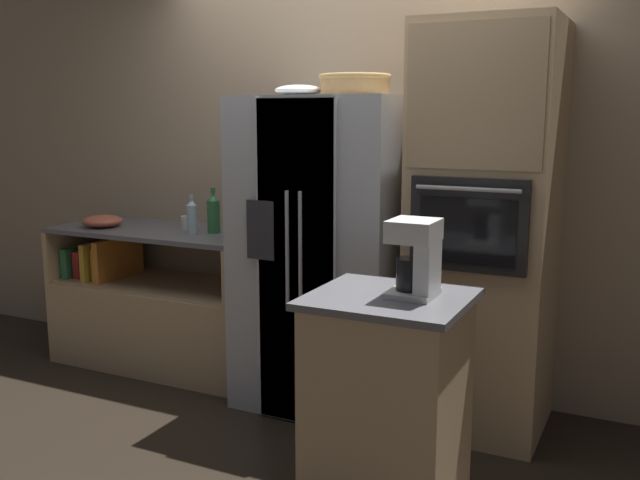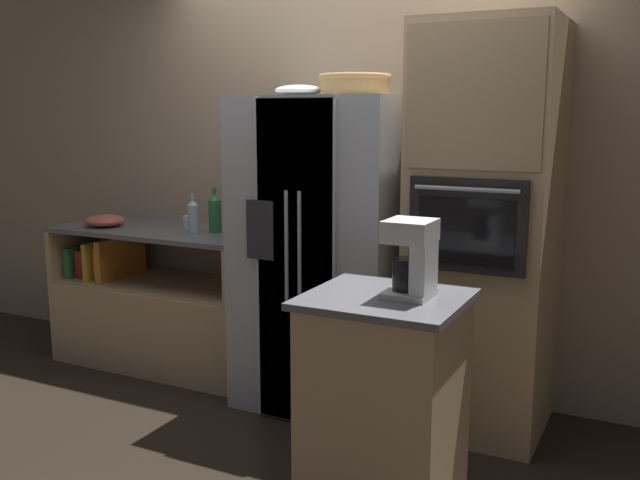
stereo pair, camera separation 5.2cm
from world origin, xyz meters
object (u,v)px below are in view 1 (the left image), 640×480
Objects in this scene: refrigerator at (328,253)px; mug at (187,223)px; wall_oven at (485,231)px; mixing_bowl at (103,221)px; fruit_bowl at (299,90)px; bottle_tall at (192,217)px; wicker_basket at (355,84)px; bottle_short at (213,213)px; coffee_maker at (418,255)px.

mug is (-1.07, 0.13, 0.08)m from refrigerator.
mug is at bearing 177.65° from wall_oven.
mixing_bowl is at bearing -177.86° from wall_oven.
wall_oven is at bearing 7.30° from fruit_bowl.
wall_oven is 1.79m from bottle_tall.
fruit_bowl is (-0.14, -0.08, 0.90)m from refrigerator.
wall_oven is 1.94m from mug.
wicker_basket reaches higher than mug.
bottle_short is (-0.69, 0.17, -0.74)m from fruit_bowl.
bottle_short is 0.80m from mixing_bowl.
mug is at bearing 134.71° from bottle_tall.
wicker_basket is 3.56× the size of mug.
bottle_short is (0.09, 0.10, 0.02)m from bottle_tall.
bottle_tall is at bearing 175.41° from fruit_bowl.
coffee_maker is at bearing -41.54° from fruit_bowl.
wall_oven is at bearing 3.56° from refrigerator.
fruit_bowl reaches higher than bottle_tall.
mixing_bowl is (-1.48, 0.04, -0.82)m from fruit_bowl.
mixing_bowl is at bearing 178.59° from fruit_bowl.
fruit_bowl is 0.92× the size of bottle_short.
refrigerator is 0.91m from fruit_bowl.
wall_oven is at bearing -1.28° from bottle_short.
bottle_tall is 0.70m from mixing_bowl.
mug is at bearing 167.28° from fruit_bowl.
bottle_tall is at bearing -130.25° from bottle_short.
mug is at bearing 17.29° from mixing_bowl.
bottle_tall is at bearing 179.64° from wicker_basket.
refrigerator reaches higher than mug.
refrigerator is 6.73× the size of mixing_bowl.
fruit_bowl is at bearing -13.60° from bottle_short.
refrigerator is at bearing 131.65° from coffee_maker.
refrigerator is 1.08m from mug.
wicker_basket is 1.37× the size of bottle_short.
mixing_bowl is (-0.55, -0.17, -0.00)m from mug.
bottle_short is at bearing 49.75° from bottle_tall.
mug is 0.58m from mixing_bowl.
wicker_basket reaches higher than bottle_tall.
bottle_short is at bearing 166.40° from fruit_bowl.
wall_oven is 2.49m from mixing_bowl.
fruit_bowl reaches higher than mug.
fruit_bowl reaches higher than coffee_maker.
fruit_bowl is at bearing -12.72° from mug.
bottle_short is (-0.83, 0.09, 0.16)m from refrigerator.
wicker_basket is (0.17, -0.02, 0.93)m from refrigerator.
bottle_tall is (-0.78, 0.06, -0.75)m from fruit_bowl.
wall_oven is 1.70m from bottle_short.
wall_oven is at bearing 88.30° from coffee_maker.
refrigerator is 5.66× the size of coffee_maker.
coffee_maker is at bearing -48.35° from refrigerator.
mixing_bowl is (-1.62, -0.04, 0.08)m from refrigerator.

